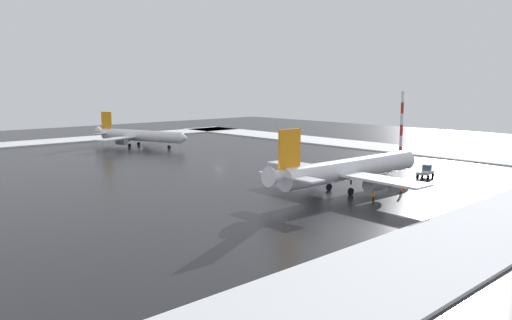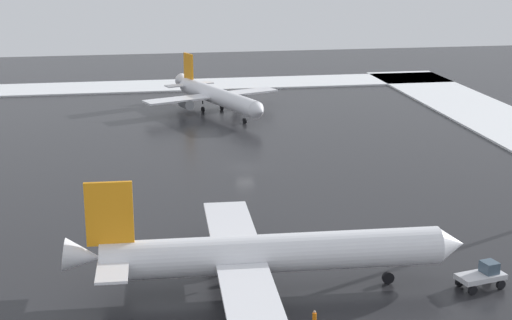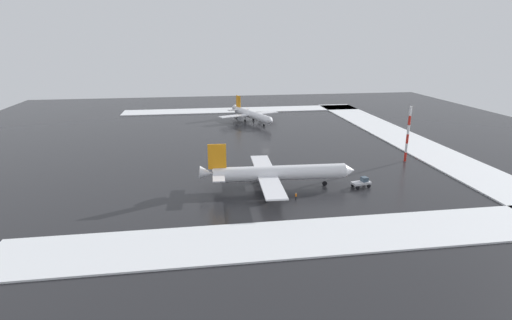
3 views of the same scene
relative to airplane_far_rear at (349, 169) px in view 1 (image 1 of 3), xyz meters
The scene contains 9 objects.
ground_plane 41.63m from the airplane_far_rear, ahead, with size 240.00×240.00×0.00m, color #232326.
snow_bank_far 68.50m from the airplane_far_rear, 52.96° to the right, with size 152.00×16.00×0.34m, color white.
snow_bank_right 108.36m from the airplane_far_rear, ahead, with size 14.00×116.00×0.34m, color white.
airplane_far_rear is the anchor object (origin of this frame).
airplane_foreground_jet 78.88m from the airplane_far_rear, ahead, with size 31.86×26.95×9.84m.
pushback_tug 20.98m from the airplane_far_rear, 97.68° to the right, with size 3.16×4.97×2.50m.
ground_crew_near_tug 8.86m from the airplane_far_rear, 153.52° to the left, with size 0.36×0.36×1.71m.
ground_crew_mid_apron 9.12m from the airplane_far_rear, 160.48° to the right, with size 0.36×0.36×1.71m.
antenna_mast 44.84m from the airplane_far_rear, 69.44° to the right, with size 0.70×0.70×16.24m.
Camera 1 is at (-91.48, 71.99, 17.67)m, focal length 35.00 mm.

